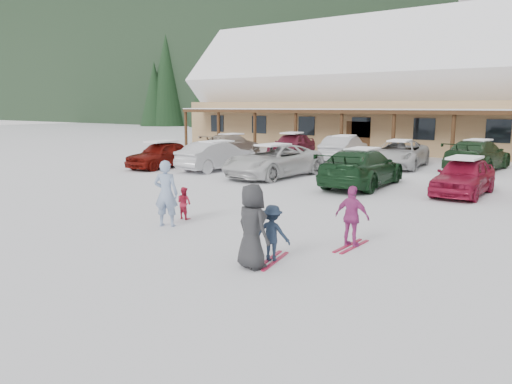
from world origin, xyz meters
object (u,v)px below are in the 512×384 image
Objects in this scene: child_magenta at (352,217)px; parked_car_7 at (232,144)px; parked_car_10 at (399,154)px; parked_car_8 at (292,145)px; parked_car_11 at (477,155)px; day_lodge at (363,97)px; parked_car_9 at (344,149)px; parked_car_0 at (162,155)px; adult_skier at (166,193)px; parked_car_2 at (273,161)px; toddler_red at (184,203)px; parked_car_1 at (217,156)px; child_navy at (272,233)px; parked_car_4 at (464,176)px; bystander_dark at (252,227)px; parked_car_3 at (362,168)px.

child_magenta reaches higher than parked_car_7.
parked_car_10 is (11.83, -0.33, 0.03)m from parked_car_7.
parked_car_8 is 11.21m from parked_car_11.
parked_car_9 is (3.68, -10.46, -3.18)m from day_lodge.
adult_skier is at bearing -44.52° from parked_car_0.
parked_car_9 is at bearing 95.83° from parked_car_2.
parked_car_2 is (-3.15, 9.75, -0.16)m from adult_skier.
adult_skier is at bearing 13.18° from child_magenta.
toddler_red is 0.21× the size of parked_car_1.
parked_car_10 is at bearing -132.69° from parked_car_1.
child_navy is 0.23× the size of parked_car_10.
parked_car_10 is (7.43, -11.49, -3.22)m from day_lodge.
parked_car_2 reaches higher than parked_car_1.
parked_car_1 is at bearing -52.51° from toddler_red.
parked_car_8 is 0.88× the size of parked_car_10.
toddler_red is at bearing -68.32° from parked_car_2.
parked_car_11 is (-1.33, 7.96, 0.08)m from parked_car_4.
parked_car_8 is (-4.13, 8.14, 0.03)m from parked_car_2.
child_navy is 2.19m from child_magenta.
toddler_red is 4.94m from bystander_dark.
child_magenta is at bearing -65.81° from day_lodge.
adult_skier is at bearing 93.01° from parked_car_9.
parked_car_11 is at bearing -139.61° from parked_car_1.
bystander_dark is at bearing -96.13° from parked_car_4.
child_magenta is 0.32× the size of parked_car_1.
parked_car_11 is (15.50, 0.89, 0.08)m from parked_car_7.
child_navy is at bearing 141.33° from adult_skier.
toddler_red is 0.18× the size of parked_car_3.
parked_car_0 is at bearing -115.51° from parked_car_8.
parked_car_7 is 0.90× the size of parked_car_11.
parked_car_3 reaches higher than parked_car_10.
parked_car_8 is 0.86× the size of parked_car_11.
parked_car_7 is (-8.42, 7.28, -0.05)m from parked_car_2.
parked_car_7 reaches higher than parked_car_4.
bystander_dark reaches higher than parked_car_0.
bystander_dark is 17.44m from parked_car_0.
parked_car_0 is at bearing -98.03° from day_lodge.
parked_car_3 is (11.25, 0.52, 0.07)m from parked_car_0.
parked_car_2 is (4.01, -18.44, -3.19)m from day_lodge.
parked_car_10 is (0.27, 16.70, -0.18)m from adult_skier.
parked_car_2 is at bearing 53.17° from parked_car_11.
parked_car_9 is (3.37, 7.68, 0.02)m from parked_car_1.
parked_car_3 is (4.54, -0.20, 0.02)m from parked_car_2.
day_lodge is 29.84m from child_magenta.
parked_car_9 is 3.89m from parked_car_10.
bystander_dark is 18.58m from parked_car_10.
parked_car_11 reaches higher than parked_car_9.
parked_car_9 is 0.89× the size of parked_car_10.
parked_car_1 reaches higher than parked_car_0.
parked_car_11 reaches higher than toddler_red.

